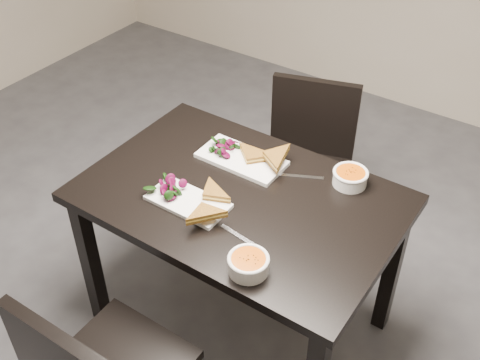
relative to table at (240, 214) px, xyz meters
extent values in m
plane|color=#47474C|center=(-0.14, -0.28, -0.65)|extent=(5.00, 5.00, 0.00)
cube|color=black|center=(0.00, 0.00, 0.08)|extent=(1.20, 0.80, 0.04)
cube|color=black|center=(-0.54, -0.34, -0.30)|extent=(0.06, 0.06, 0.71)
cube|color=black|center=(-0.54, 0.34, -0.30)|extent=(0.06, 0.06, 0.71)
cube|color=black|center=(0.54, 0.34, -0.30)|extent=(0.06, 0.06, 0.71)
cube|color=black|center=(-0.22, -0.51, -0.45)|extent=(0.04, 0.04, 0.41)
cube|color=black|center=(-0.04, 0.60, -0.22)|extent=(0.53, 0.53, 0.04)
cube|color=black|center=(-0.16, 0.38, -0.45)|extent=(0.05, 0.05, 0.41)
cube|color=black|center=(0.18, 0.48, -0.45)|extent=(0.05, 0.05, 0.41)
cube|color=black|center=(-0.27, 0.72, -0.45)|extent=(0.05, 0.05, 0.41)
cube|color=black|center=(0.08, 0.83, -0.45)|extent=(0.05, 0.05, 0.41)
cube|color=black|center=(-0.10, 0.78, 0.00)|extent=(0.41, 0.16, 0.40)
cube|color=white|center=(-0.13, -0.15, 0.11)|extent=(0.31, 0.15, 0.02)
cylinder|color=white|center=(0.24, -0.31, 0.12)|extent=(0.13, 0.13, 0.05)
cylinder|color=#CD4B09|center=(0.24, -0.31, 0.15)|extent=(0.11, 0.11, 0.02)
torus|color=white|center=(0.24, -0.31, 0.15)|extent=(0.14, 0.14, 0.01)
cube|color=silver|center=(0.13, -0.19, 0.10)|extent=(0.18, 0.04, 0.00)
cube|color=white|center=(-0.11, 0.18, 0.11)|extent=(0.36, 0.18, 0.02)
cylinder|color=white|center=(0.32, 0.29, 0.12)|extent=(0.13, 0.13, 0.05)
cylinder|color=#CD4B09|center=(0.32, 0.29, 0.15)|extent=(0.11, 0.11, 0.02)
torus|color=white|center=(0.32, 0.29, 0.15)|extent=(0.14, 0.14, 0.01)
cube|color=silver|center=(0.14, 0.22, 0.10)|extent=(0.17, 0.09, 0.00)
camera|label=1|loc=(0.95, -1.40, 1.53)|focal=43.61mm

